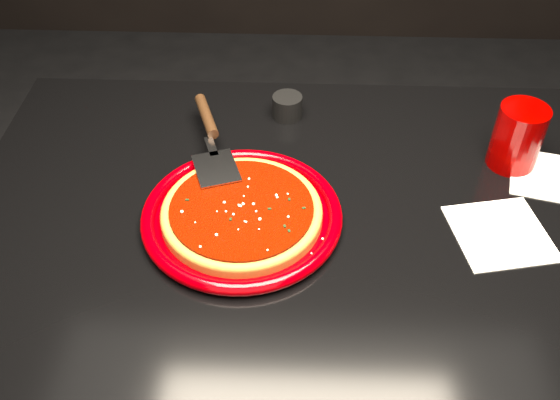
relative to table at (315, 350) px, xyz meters
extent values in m
cube|color=black|center=(0.00, 0.00, 0.00)|extent=(1.20, 0.80, 0.75)
cylinder|color=#830003|center=(-0.13, -0.01, 0.39)|extent=(0.39, 0.39, 0.02)
cylinder|color=olive|center=(-0.13, -0.01, 0.39)|extent=(0.31, 0.31, 0.01)
torus|color=olive|center=(-0.13, -0.01, 0.40)|extent=(0.31, 0.31, 0.02)
cylinder|color=#6F0E00|center=(-0.13, -0.01, 0.40)|extent=(0.27, 0.27, 0.01)
cylinder|color=#7F0000|center=(0.33, 0.15, 0.43)|extent=(0.10, 0.10, 0.12)
cube|color=white|center=(0.28, -0.02, 0.38)|extent=(0.17, 0.17, 0.00)
cube|color=white|center=(0.39, 0.12, 0.38)|extent=(0.15, 0.16, 0.00)
cylinder|color=black|center=(-0.07, 0.28, 0.40)|extent=(0.07, 0.07, 0.04)
camera|label=1|loc=(-0.04, -0.72, 1.09)|focal=40.00mm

